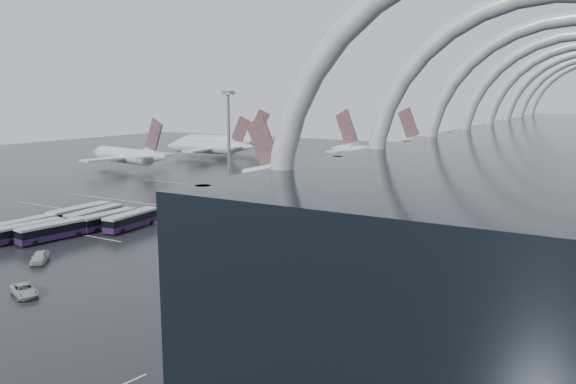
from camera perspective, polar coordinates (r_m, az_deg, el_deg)
The scene contains 26 objects.
ground at distance 107.78m, azimuth -6.68°, elevation -3.86°, with size 420.00×420.00×0.00m, color black.
lane_marking_near at distance 106.24m, azimuth -7.33°, elevation -4.08°, with size 120.00×0.25×0.01m, color silver.
lane_marking_mid at distance 117.31m, azimuth -3.14°, elevation -2.68°, with size 120.00×0.25×0.01m, color silver.
lane_marking_far at distance 141.01m, azimuth 3.16°, elevation -0.55°, with size 120.00×0.25×0.01m, color silver.
bus_bay_line_south at distance 113.26m, azimuth -21.44°, elevation -3.82°, with size 28.00×0.25×0.01m, color silver.
bus_bay_line_north at distance 123.45m, azimuth -15.61°, elevation -2.40°, with size 28.00×0.25×0.01m, color silver.
airliner_main at distance 124.72m, azimuth 5.68°, elevation 0.44°, with size 60.74×52.99×20.56m.
airliner_gate_b at distance 183.79m, azimuth 11.15°, elevation 3.34°, with size 58.43×51.84×20.65m.
airliner_gate_c at distance 219.12m, azimuth 16.74°, elevation 4.13°, with size 57.20×51.99×20.63m.
jet_remote_west at distance 200.29m, azimuth -15.87°, elevation 3.53°, with size 41.73×33.72×18.15m.
jet_remote_mid at distance 228.46m, azimuth -7.87°, elevation 4.50°, with size 40.02×32.31×17.41m.
jet_remote_far at distance 252.53m, azimuth -6.29°, elevation 5.15°, with size 43.18×35.18×19.36m.
bus_row_near_a at distance 120.04m, azimuth -20.36°, elevation -2.10°, with size 3.34×13.65×3.36m.
bus_row_near_b at distance 117.02m, azimuth -19.06°, elevation -2.36°, with size 4.15×13.31×3.22m.
bus_row_near_c at distance 113.94m, azimuth -17.81°, elevation -2.67°, with size 3.05×12.29×3.02m.
bus_row_near_d at distance 112.06m, azimuth -15.61°, elevation -2.73°, with size 3.90×12.98×3.15m.
bus_row_far_a at distance 113.06m, azimuth -25.40°, elevation -3.25°, with size 3.28×12.39×3.03m.
bus_row_far_b at distance 109.87m, azimuth -24.83°, elevation -3.58°, with size 4.33×12.47×3.01m.
bus_row_far_c at distance 107.80m, azimuth -22.77°, elevation -3.64°, with size 4.57×12.89×3.11m.
van_curve_a at distance 80.33m, azimuth -25.21°, elevation -9.01°, with size 2.50×5.42×1.51m, color #BCBCBC.
van_curve_b at distance 94.55m, azimuth -23.91°, elevation -6.07°, with size 2.08×5.17×1.76m, color #BCBCBC.
van_curve_c at distance 56.62m, azimuth -7.79°, elevation -16.00°, with size 1.74×4.99×1.64m, color #BCBCBC.
floodlight_mast at distance 117.89m, azimuth -6.04°, elevation 5.45°, with size 2.01×2.01×26.24m.
gse_cart_belly_c at distance 118.57m, azimuth 1.09°, elevation -2.22°, with size 2.30×1.36×1.26m, color gold.
gse_cart_belly_d at distance 116.60m, azimuth 12.39°, elevation -2.71°, with size 1.95×1.15×1.06m, color slate.
gse_cart_belly_e at distance 128.70m, azimuth 6.07°, elevation -1.31°, with size 2.39×1.41×1.30m, color gold.
Camera 1 is at (63.46, -83.33, 25.43)m, focal length 35.00 mm.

